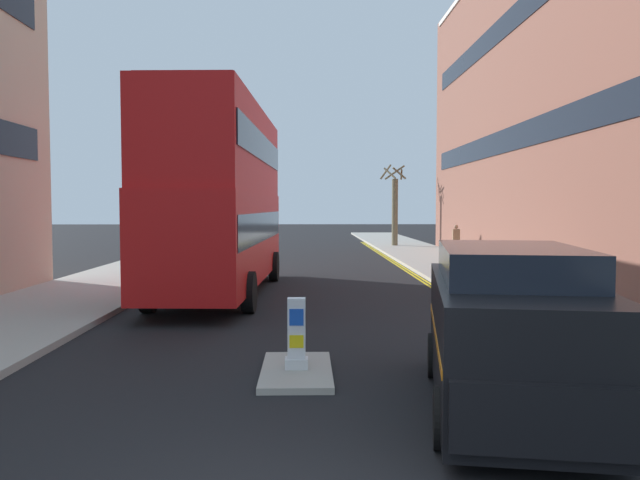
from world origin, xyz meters
TOP-DOWN VIEW (x-y plane):
  - sidewalk_right at (6.50, 16.00)m, footprint 4.00×80.00m
  - sidewalk_left at (-6.50, 16.00)m, footprint 4.00×80.00m
  - kerb_line_outer at (4.40, 14.00)m, footprint 0.10×56.00m
  - kerb_line_inner at (4.24, 14.00)m, footprint 0.10×56.00m
  - traffic_island at (0.00, 4.99)m, footprint 1.10×2.20m
  - keep_left_bollard at (0.00, 4.99)m, footprint 0.36×0.28m
  - double_decker_bus_away at (-2.38, 14.13)m, footprint 3.11×10.89m
  - taxi_minivan at (2.77, 3.10)m, footprint 2.68×5.06m
  - pedestrian_far at (7.47, 25.69)m, footprint 0.34×0.22m
  - street_tree_near at (5.87, 35.73)m, footprint 1.74×1.75m
  - townhouse_terrace_right at (13.50, 21.47)m, footprint 10.08×28.00m

SIDE VIEW (x-z plane):
  - kerb_line_outer at x=4.40m, z-range 0.00..0.01m
  - kerb_line_inner at x=4.24m, z-range 0.00..0.01m
  - traffic_island at x=0.00m, z-range 0.00..0.10m
  - sidewalk_right at x=6.50m, z-range 0.00..0.14m
  - sidewalk_left at x=-6.50m, z-range 0.00..0.14m
  - keep_left_bollard at x=0.00m, z-range 0.05..1.16m
  - pedestrian_far at x=7.47m, z-range 0.18..1.80m
  - taxi_minivan at x=2.77m, z-range 0.01..2.13m
  - street_tree_near at x=5.87m, z-range -0.04..5.25m
  - double_decker_bus_away at x=-2.38m, z-range 0.21..5.85m
  - townhouse_terrace_right at x=13.50m, z-range 0.00..14.20m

